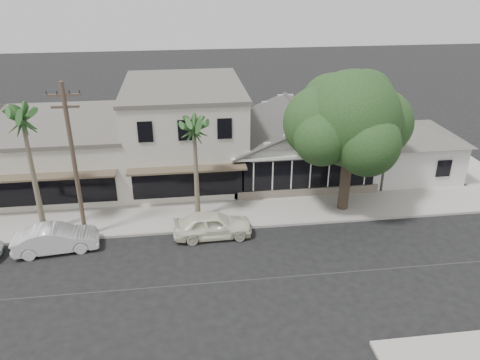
{
  "coord_description": "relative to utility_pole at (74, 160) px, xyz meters",
  "views": [
    {
      "loc": [
        -3.21,
        -18.77,
        14.24
      ],
      "look_at": [
        0.03,
        6.0,
        2.71
      ],
      "focal_mm": 35.0,
      "sensor_mm": 36.0,
      "label": 1
    }
  ],
  "objects": [
    {
      "name": "sidewalk_north",
      "position": [
        1.0,
        1.55,
        -4.71
      ],
      "size": [
        90.0,
        3.5,
        0.15
      ],
      "primitive_type": "cube",
      "color": "#9E9991",
      "rests_on": "ground"
    },
    {
      "name": "car_1",
      "position": [
        -1.3,
        -1.19,
        -4.06
      ],
      "size": [
        4.6,
        2.07,
        1.46
      ],
      "primitive_type": "imported",
      "rotation": [
        0.0,
        0.0,
        1.69
      ],
      "color": "silver",
      "rests_on": "ground"
    },
    {
      "name": "row_building_near",
      "position": [
        6.0,
        8.3,
        -1.54
      ],
      "size": [
        8.0,
        10.0,
        6.5
      ],
      "primitive_type": "cube",
      "color": "beige",
      "rests_on": "ground"
    },
    {
      "name": "side_cottage",
      "position": [
        22.2,
        6.3,
        -3.29
      ],
      "size": [
        6.0,
        6.0,
        3.0
      ],
      "primitive_type": "cube",
      "color": "silver",
      "rests_on": "ground"
    },
    {
      "name": "ground",
      "position": [
        9.0,
        -5.2,
        -4.79
      ],
      "size": [
        140.0,
        140.0,
        0.0
      ],
      "primitive_type": "plane",
      "color": "black",
      "rests_on": "ground"
    },
    {
      "name": "palm_mid",
      "position": [
        -2.47,
        0.82,
        2.09
      ],
      "size": [
        2.78,
        2.78,
        8.01
      ],
      "color": "#726651",
      "rests_on": "ground"
    },
    {
      "name": "shade_tree",
      "position": [
        15.62,
        1.55,
        1.07
      ],
      "size": [
        8.03,
        7.26,
        8.91
      ],
      "rotation": [
        0.0,
        0.0,
        0.18
      ],
      "color": "#4A3C2D",
      "rests_on": "ground"
    },
    {
      "name": "row_building_midnear",
      "position": [
        -3.0,
        8.3,
        -2.69
      ],
      "size": [
        10.0,
        10.0,
        4.2
      ],
      "primitive_type": "cube",
      "color": "beige",
      "rests_on": "ground"
    },
    {
      "name": "palm_east",
      "position": [
        6.49,
        1.3,
        1.07
      ],
      "size": [
        3.04,
        3.04,
        6.88
      ],
      "color": "#726651",
      "rests_on": "ground"
    },
    {
      "name": "utility_pole",
      "position": [
        0.0,
        0.0,
        0.0
      ],
      "size": [
        1.8,
        0.24,
        9.0
      ],
      "color": "brown",
      "rests_on": "ground"
    },
    {
      "name": "car_0",
      "position": [
        7.24,
        -0.85,
        -4.02
      ],
      "size": [
        4.53,
        1.91,
        1.53
      ],
      "primitive_type": "imported",
      "rotation": [
        0.0,
        0.0,
        1.59
      ],
      "color": "white",
      "rests_on": "ground"
    },
    {
      "name": "corner_shop",
      "position": [
        14.0,
        7.27,
        -2.17
      ],
      "size": [
        10.4,
        8.6,
        5.1
      ],
      "color": "silver",
      "rests_on": "ground"
    }
  ]
}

